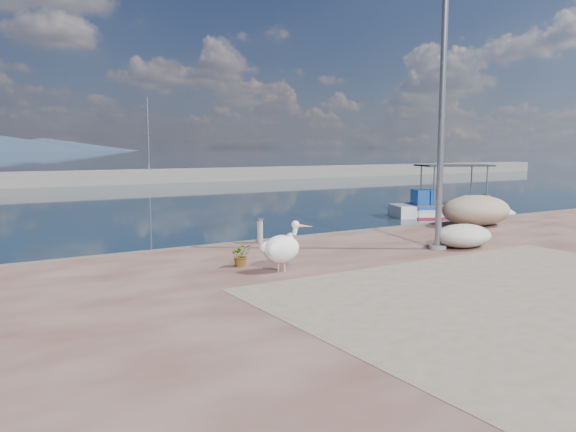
# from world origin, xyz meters

# --- Properties ---
(ground) EXTENTS (1400.00, 1400.00, 0.00)m
(ground) POSITION_xyz_m (0.00, 0.00, 0.00)
(ground) COLOR #162635
(ground) RESTS_ON ground
(quay_patch) EXTENTS (9.00, 7.00, 0.01)m
(quay_patch) POSITION_xyz_m (1.00, -3.00, 0.50)
(quay_patch) COLOR gray
(quay_patch) RESTS_ON quay
(breakwater) EXTENTS (120.00, 2.20, 7.50)m
(breakwater) POSITION_xyz_m (-0.00, 40.00, 0.60)
(breakwater) COLOR gray
(breakwater) RESTS_ON ground
(boat_right) EXTENTS (5.97, 3.86, 2.74)m
(boat_right) POSITION_xyz_m (11.97, 8.97, 0.21)
(boat_right) COLOR white
(boat_right) RESTS_ON ground
(pelican) EXTENTS (1.13, 0.76, 1.08)m
(pelican) POSITION_xyz_m (-1.75, 1.20, 1.01)
(pelican) COLOR tan
(pelican) RESTS_ON quay
(lamp_post) EXTENTS (0.44, 0.96, 7.00)m
(lamp_post) POSITION_xyz_m (3.02, 1.39, 3.80)
(lamp_post) COLOR gray
(lamp_post) RESTS_ON quay
(bollard_near) EXTENTS (0.23, 0.23, 0.69)m
(bollard_near) POSITION_xyz_m (-0.41, 4.60, 0.88)
(bollard_near) COLOR gray
(bollard_near) RESTS_ON quay
(potted_plant) EXTENTS (0.52, 0.48, 0.50)m
(potted_plant) POSITION_xyz_m (-2.24, 2.14, 0.75)
(potted_plant) COLOR #33722D
(potted_plant) RESTS_ON quay
(net_pile_d) EXTENTS (1.62, 1.22, 0.61)m
(net_pile_d) POSITION_xyz_m (3.80, 1.22, 0.80)
(net_pile_d) COLOR silver
(net_pile_d) RESTS_ON quay
(net_pile_c) EXTENTS (2.59, 1.85, 1.02)m
(net_pile_c) POSITION_xyz_m (7.43, 3.84, 1.01)
(net_pile_c) COLOR #C7AF94
(net_pile_c) RESTS_ON quay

